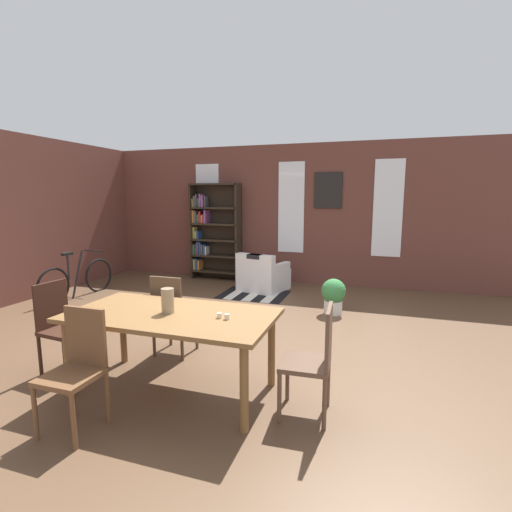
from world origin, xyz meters
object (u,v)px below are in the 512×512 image
(dining_chair_far_left, at_px, (172,312))
(dining_table, at_px, (172,321))
(potted_plant_by_shelf, at_px, (333,295))
(bookshelf_tall, at_px, (212,231))
(vase_on_table, at_px, (168,301))
(dining_chair_near_left, at_px, (77,365))
(armchair_white, at_px, (263,276))
(dining_chair_head_left, at_px, (60,324))
(dining_chair_head_right, at_px, (314,357))
(bicycle_second, at_px, (77,279))

(dining_chair_far_left, bearing_deg, dining_table, -59.11)
(potted_plant_by_shelf, bearing_deg, bookshelf_tall, 148.11)
(vase_on_table, distance_m, dining_chair_near_left, 0.90)
(armchair_white, bearing_deg, dining_chair_far_left, -91.54)
(dining_chair_head_left, relative_size, potted_plant_by_shelf, 1.70)
(dining_chair_near_left, height_order, dining_chair_far_left, same)
(vase_on_table, relative_size, dining_chair_head_left, 0.24)
(dining_chair_head_right, xyz_separation_m, bicycle_second, (-4.73, 2.44, -0.18))
(dining_chair_head_right, bearing_deg, dining_table, -179.84)
(armchair_white, relative_size, bicycle_second, 0.58)
(dining_chair_near_left, height_order, bookshelf_tall, bookshelf_tall)
(vase_on_table, relative_size, dining_chair_far_left, 0.24)
(dining_chair_far_left, distance_m, bookshelf_tall, 4.20)
(dining_table, xyz_separation_m, dining_chair_head_right, (1.33, 0.00, -0.17))
(bicycle_second, bearing_deg, vase_on_table, -35.84)
(dining_chair_head_left, bearing_deg, bookshelf_tall, 94.93)
(dining_table, relative_size, bookshelf_tall, 0.90)
(bookshelf_tall, xyz_separation_m, bicycle_second, (-1.68, -2.23, -0.75))
(dining_chair_near_left, bearing_deg, dining_chair_far_left, 90.00)
(potted_plant_by_shelf, bearing_deg, armchair_white, 143.72)
(dining_table, bearing_deg, dining_chair_head_right, 0.16)
(dining_chair_near_left, xyz_separation_m, bookshelf_tall, (-1.30, 5.39, 0.56))
(dining_table, relative_size, dining_chair_near_left, 2.00)
(dining_chair_head_left, bearing_deg, dining_chair_head_right, -0.07)
(dining_table, bearing_deg, dining_chair_far_left, 120.89)
(dining_chair_head_right, relative_size, bookshelf_tall, 0.45)
(dining_chair_near_left, xyz_separation_m, dining_chair_head_right, (1.75, 0.72, 0.00))
(vase_on_table, relative_size, armchair_white, 0.24)
(vase_on_table, relative_size, potted_plant_by_shelf, 0.41)
(vase_on_table, height_order, dining_chair_head_right, vase_on_table)
(vase_on_table, bearing_deg, armchair_white, 94.42)
(dining_chair_near_left, relative_size, armchair_white, 0.98)
(dining_chair_head_right, distance_m, armchair_white, 4.31)
(dining_chair_near_left, bearing_deg, armchair_white, 88.93)
(vase_on_table, distance_m, bookshelf_tall, 4.97)
(bookshelf_tall, relative_size, armchair_white, 2.17)
(bicycle_second, bearing_deg, dining_chair_head_right, -27.22)
(bookshelf_tall, relative_size, bicycle_second, 1.26)
(dining_chair_head_right, bearing_deg, vase_on_table, -179.84)
(dining_chair_head_left, bearing_deg, bicycle_second, 130.60)
(potted_plant_by_shelf, bearing_deg, vase_on_table, -112.49)
(bicycle_second, distance_m, potted_plant_by_shelf, 4.59)
(dining_table, xyz_separation_m, dining_chair_far_left, (-0.43, 0.72, -0.17))
(dining_chair_near_left, bearing_deg, bookshelf_tall, 103.55)
(vase_on_table, height_order, bookshelf_tall, bookshelf_tall)
(bicycle_second, relative_size, potted_plant_by_shelf, 2.99)
(dining_table, xyz_separation_m, bookshelf_tall, (-1.73, 4.67, 0.39))
(dining_chair_far_left, relative_size, potted_plant_by_shelf, 1.70)
(vase_on_table, distance_m, dining_chair_head_left, 1.34)
(bookshelf_tall, height_order, bicycle_second, bookshelf_tall)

